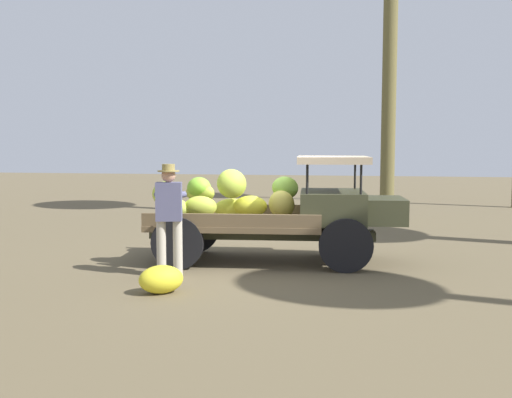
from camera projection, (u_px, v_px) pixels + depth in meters
The scene contains 4 objects.
ground_plane at pixel (267, 261), 10.38m from camera, with size 60.00×60.00×0.00m, color brown.
truck at pixel (280, 210), 10.26m from camera, with size 4.55×2.08×1.88m.
farmer at pixel (169, 213), 9.12m from camera, with size 0.53×0.49×1.79m.
loose_banana_bunch at pixel (161, 279), 8.13m from camera, with size 0.64×0.42×0.40m, color yellow.
Camera 1 is at (1.61, -10.10, 2.08)m, focal length 40.62 mm.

